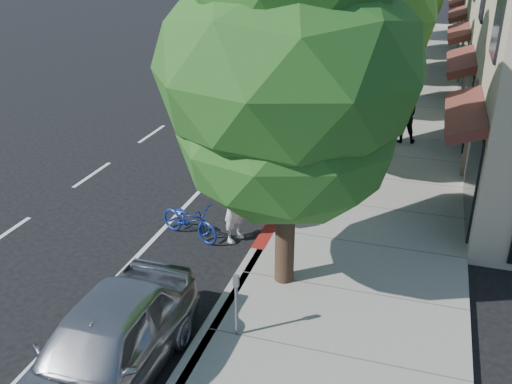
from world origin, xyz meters
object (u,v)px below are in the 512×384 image
at_px(street_tree_0, 289,73).
at_px(pedestrian, 405,117).
at_px(dark_sedan, 332,72).
at_px(street_tree_1, 344,18).
at_px(dark_suv_far, 368,33).
at_px(silver_suv, 301,135).
at_px(near_car_a, 104,347).
at_px(white_pickup, 347,70).
at_px(cyclist, 235,203).
at_px(street_tree_2, 370,12).
at_px(bicycle, 189,220).

xyz_separation_m(street_tree_0, pedestrian, (1.73, 9.45, -3.44)).
bearing_deg(dark_sedan, pedestrian, -67.63).
relative_size(street_tree_0, street_tree_1, 0.97).
xyz_separation_m(dark_suv_far, pedestrian, (3.46, -18.06, 0.21)).
xyz_separation_m(silver_suv, near_car_a, (-0.62, -11.15, 0.03)).
distance_m(silver_suv, white_pickup, 9.50).
bearing_deg(white_pickup, dark_sedan, -138.69).
bearing_deg(street_tree_1, cyclist, -109.70).
bearing_deg(street_tree_1, dark_suv_far, 94.61).
relative_size(street_tree_2, silver_suv, 1.29).
bearing_deg(pedestrian, street_tree_1, 53.07).
bearing_deg(street_tree_1, bicycle, -119.98).
relative_size(street_tree_0, white_pickup, 1.34).
bearing_deg(near_car_a, white_pickup, 88.49).
relative_size(street_tree_0, dark_sedan, 1.59).
xyz_separation_m(street_tree_1, near_car_a, (-2.02, -9.65, -3.89)).
bearing_deg(silver_suv, white_pickup, 84.59).
relative_size(street_tree_0, dark_suv_far, 1.51).
bearing_deg(street_tree_1, pedestrian, 63.40).
relative_size(street_tree_1, bicycle, 4.40).
relative_size(street_tree_1, pedestrian, 4.29).
distance_m(street_tree_2, pedestrian, 4.32).
relative_size(white_pickup, dark_suv_far, 1.12).
relative_size(street_tree_1, white_pickup, 1.39).
xyz_separation_m(cyclist, dark_sedan, (-0.46, 14.97, -0.20)).
height_order(bicycle, dark_sedan, dark_sedan).
relative_size(silver_suv, dark_suv_far, 1.06).
height_order(near_car_a, pedestrian, pedestrian).
bearing_deg(street_tree_0, street_tree_1, 90.00).
distance_m(silver_suv, pedestrian, 3.70).
bearing_deg(bicycle, silver_suv, 7.79).
xyz_separation_m(silver_suv, white_pickup, (0.00, 9.50, 0.08)).
xyz_separation_m(bicycle, near_car_a, (0.68, -4.97, 0.29)).
relative_size(bicycle, pedestrian, 0.97).
height_order(street_tree_0, pedestrian, street_tree_0).
relative_size(silver_suv, white_pickup, 0.94).
distance_m(street_tree_2, dark_sedan, 5.95).
xyz_separation_m(dark_sedan, dark_suv_far, (0.32, 11.01, 0.07)).
xyz_separation_m(street_tree_1, silver_suv, (-1.40, 1.50, -3.92)).
relative_size(street_tree_1, silver_suv, 1.47).
bearing_deg(cyclist, dark_sedan, 18.36).
height_order(silver_suv, white_pickup, white_pickup).
bearing_deg(silver_suv, cyclist, -97.32).
xyz_separation_m(street_tree_2, cyclist, (-1.60, -10.47, -3.10)).
bearing_deg(cyclist, street_tree_0, -117.11).
distance_m(bicycle, near_car_a, 5.02).
bearing_deg(white_pickup, street_tree_1, -78.72).
xyz_separation_m(near_car_a, pedestrian, (3.75, 13.10, 0.29)).
distance_m(street_tree_1, cyclist, 6.00).
relative_size(bicycle, silver_suv, 0.33).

